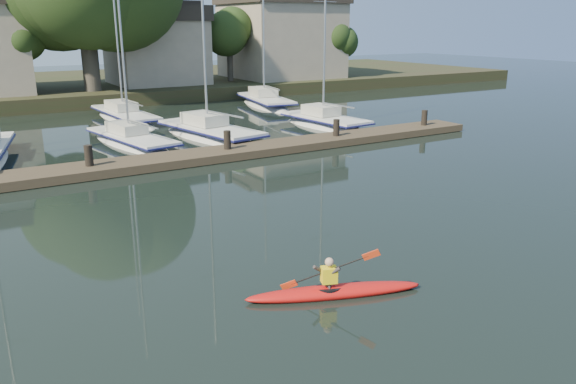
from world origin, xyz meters
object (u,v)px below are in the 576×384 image
sailboat_2 (132,149)px  sailboat_4 (325,130)px  dock (163,161)px  sailboat_6 (125,123)px  sailboat_3 (210,142)px  sailboat_7 (265,109)px  kayak (334,289)px

sailboat_2 → sailboat_4: sailboat_2 is taller
dock → sailboat_6: size_ratio=2.28×
dock → sailboat_2: bearing=89.2°
sailboat_4 → dock: bearing=-165.3°
sailboat_3 → sailboat_7: (8.41, 9.18, -0.00)m
kayak → dock: size_ratio=0.11×
dock → sailboat_2: size_ratio=2.56×
dock → sailboat_4: size_ratio=2.80×
kayak → sailboat_3: bearing=95.0°
dock → sailboat_4: 11.95m
sailboat_2 → sailboat_4: (11.14, -0.69, -0.03)m
sailboat_4 → sailboat_7: sailboat_7 is taller
dock → sailboat_3: bearing=47.2°
sailboat_3 → sailboat_4: 7.13m
sailboat_2 → sailboat_7: size_ratio=0.95×
sailboat_3 → sailboat_4: sailboat_3 is taller
kayak → sailboat_2: bearing=107.6°
sailboat_2 → sailboat_7: 15.22m
kayak → sailboat_2: size_ratio=0.29×
sailboat_2 → sailboat_3: (4.02, -0.39, -0.04)m
kayak → sailboat_4: 21.28m
sailboat_7 → sailboat_4: bearing=-87.8°
kayak → sailboat_2: sailboat_2 is taller
sailboat_3 → sailboat_6: sailboat_6 is taller
dock → sailboat_3: 6.03m
kayak → sailboat_6: 26.13m
kayak → sailboat_7: (13.32, 27.02, -0.36)m
sailboat_2 → kayak: bearing=-102.9°
kayak → sailboat_3: 18.51m
kayak → sailboat_6: sailboat_6 is taller
dock → sailboat_7: bearing=47.4°
sailboat_4 → sailboat_3: bearing=172.2°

